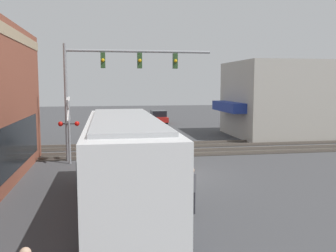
{
  "coord_description": "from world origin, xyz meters",
  "views": [
    {
      "loc": [
        -17.76,
        3.46,
        4.53
      ],
      "look_at": [
        4.61,
        -0.33,
        1.97
      ],
      "focal_mm": 40.0,
      "sensor_mm": 36.0,
      "label": 1
    }
  ],
  "objects_px": {
    "crossing_signal": "(69,124)",
    "parked_car_red": "(158,117)",
    "parked_car_white": "(140,125)",
    "pedestrian_near_bus": "(191,190)",
    "city_bus": "(125,160)",
    "parked_car_grey": "(114,133)"
  },
  "relations": [
    {
      "from": "crossing_signal",
      "to": "parked_car_red",
      "type": "distance_m",
      "value": 22.62
    },
    {
      "from": "parked_car_red",
      "to": "parked_car_white",
      "type": "bearing_deg",
      "value": 159.1
    },
    {
      "from": "parked_car_white",
      "to": "pedestrian_near_bus",
      "type": "relative_size",
      "value": 2.74
    },
    {
      "from": "pedestrian_near_bus",
      "to": "parked_car_red",
      "type": "bearing_deg",
      "value": -5.91
    },
    {
      "from": "city_bus",
      "to": "parked_car_grey",
      "type": "xyz_separation_m",
      "value": [
        16.47,
        -0.0,
        -1.16
      ]
    },
    {
      "from": "parked_car_red",
      "to": "pedestrian_near_bus",
      "type": "bearing_deg",
      "value": 174.09
    },
    {
      "from": "crossing_signal",
      "to": "parked_car_white",
      "type": "distance_m",
      "value": 14.81
    },
    {
      "from": "parked_car_grey",
      "to": "parked_car_red",
      "type": "relative_size",
      "value": 1.05
    },
    {
      "from": "parked_car_grey",
      "to": "parked_car_white",
      "type": "bearing_deg",
      "value": -24.55
    },
    {
      "from": "parked_car_grey",
      "to": "crossing_signal",
      "type": "bearing_deg",
      "value": 161.58
    },
    {
      "from": "parked_car_white",
      "to": "pedestrian_near_bus",
      "type": "distance_m",
      "value": 22.9
    },
    {
      "from": "city_bus",
      "to": "parked_car_white",
      "type": "xyz_separation_m",
      "value": [
        22.16,
        -2.6,
        -1.19
      ]
    },
    {
      "from": "city_bus",
      "to": "crossing_signal",
      "type": "relative_size",
      "value": 2.72
    },
    {
      "from": "parked_car_grey",
      "to": "parked_car_red",
      "type": "bearing_deg",
      "value": -22.52
    },
    {
      "from": "parked_car_grey",
      "to": "city_bus",
      "type": "bearing_deg",
      "value": 180.0
    },
    {
      "from": "pedestrian_near_bus",
      "to": "crossing_signal",
      "type": "bearing_deg",
      "value": 28.4
    },
    {
      "from": "parked_car_white",
      "to": "crossing_signal",
      "type": "bearing_deg",
      "value": 158.98
    },
    {
      "from": "parked_car_white",
      "to": "pedestrian_near_bus",
      "type": "height_order",
      "value": "pedestrian_near_bus"
    },
    {
      "from": "parked_car_red",
      "to": "parked_car_grey",
      "type": "bearing_deg",
      "value": 157.48
    },
    {
      "from": "pedestrian_near_bus",
      "to": "city_bus",
      "type": "bearing_deg",
      "value": 72.11
    },
    {
      "from": "parked_car_grey",
      "to": "parked_car_red",
      "type": "xyz_separation_m",
      "value": [
        13.03,
        -5.4,
        -0.01
      ]
    },
    {
      "from": "pedestrian_near_bus",
      "to": "parked_car_grey",
      "type": "bearing_deg",
      "value": 7.52
    }
  ]
}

